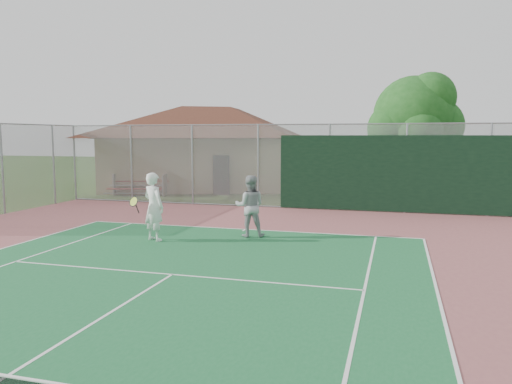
# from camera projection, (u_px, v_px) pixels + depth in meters

# --- Properties ---
(back_fence) EXTENTS (20.08, 0.11, 3.53)m
(back_fence) POSITION_uv_depth(u_px,v_px,m) (332.00, 169.00, 20.24)
(back_fence) COLOR gray
(back_fence) RESTS_ON ground
(side_fence_left) EXTENTS (0.08, 9.00, 3.50)m
(side_fence_left) POSITION_uv_depth(u_px,v_px,m) (2.00, 169.00, 19.23)
(side_fence_left) COLOR gray
(side_fence_left) RESTS_ON ground
(clubhouse) EXTENTS (14.86, 12.11, 5.54)m
(clubhouse) POSITION_uv_depth(u_px,v_px,m) (212.00, 139.00, 29.49)
(clubhouse) COLOR tan
(clubhouse) RESTS_ON ground
(bleachers) EXTENTS (3.36, 2.47, 1.09)m
(bleachers) POSITION_uv_depth(u_px,v_px,m) (141.00, 183.00, 25.78)
(bleachers) COLOR #9E2C24
(bleachers) RESTS_ON ground
(tree) EXTENTS (4.11, 3.89, 5.73)m
(tree) POSITION_uv_depth(u_px,v_px,m) (416.00, 119.00, 21.70)
(tree) COLOR #351E13
(tree) RESTS_ON ground
(player_white_front) EXTENTS (1.08, 0.83, 1.97)m
(player_white_front) POSITION_uv_depth(u_px,v_px,m) (153.00, 207.00, 14.32)
(player_white_front) COLOR white
(player_white_front) RESTS_ON ground
(player_grey_back) EXTENTS (1.03, 0.89, 1.84)m
(player_grey_back) POSITION_uv_depth(u_px,v_px,m) (250.00, 207.00, 14.91)
(player_grey_back) COLOR #9C9DA0
(player_grey_back) RESTS_ON ground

